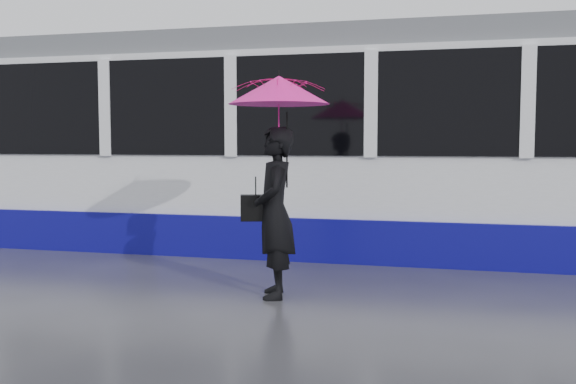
# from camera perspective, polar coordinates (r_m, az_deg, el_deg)

# --- Properties ---
(ground) EXTENTS (90.00, 90.00, 0.00)m
(ground) POSITION_cam_1_polar(r_m,az_deg,el_deg) (7.80, 2.78, -8.05)
(ground) COLOR #2D2D33
(ground) RESTS_ON ground
(rails) EXTENTS (34.00, 1.51, 0.02)m
(rails) POSITION_cam_1_polar(r_m,az_deg,el_deg) (10.21, 5.57, -5.02)
(rails) COLOR #3F3D38
(rails) RESTS_ON ground
(tram) EXTENTS (26.00, 2.56, 3.35)m
(tram) POSITION_cam_1_polar(r_m,az_deg,el_deg) (9.98, 11.07, 4.09)
(tram) COLOR white
(tram) RESTS_ON ground
(woman) EXTENTS (0.62, 0.78, 1.85)m
(woman) POSITION_cam_1_polar(r_m,az_deg,el_deg) (6.94, -1.19, -1.84)
(woman) COLOR black
(woman) RESTS_ON ground
(umbrella) EXTENTS (1.36, 1.36, 1.25)m
(umbrella) POSITION_cam_1_polar(r_m,az_deg,el_deg) (6.90, -0.80, 7.30)
(umbrella) COLOR #FF1572
(umbrella) RESTS_ON ground
(handbag) EXTENTS (0.36, 0.23, 0.47)m
(handbag) POSITION_cam_1_polar(r_m,az_deg,el_deg) (7.02, -2.88, -1.41)
(handbag) COLOR black
(handbag) RESTS_ON ground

